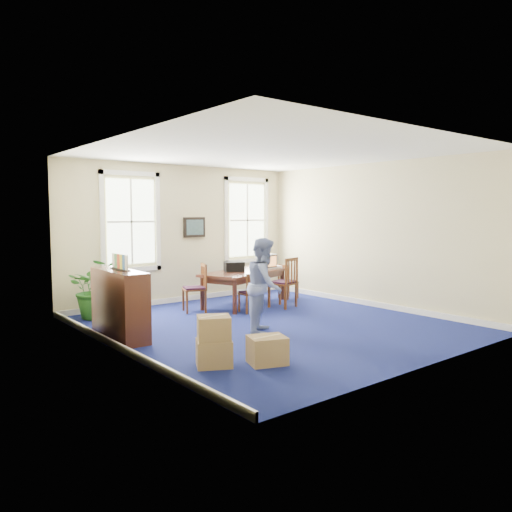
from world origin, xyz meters
TOP-DOWN VIEW (x-y plane):
  - floor at (0.00, 0.00)m, footprint 6.50×6.50m
  - ceiling at (0.00, 0.00)m, footprint 6.50×6.50m
  - wall_back at (0.00, 3.25)m, footprint 6.50×0.00m
  - wall_front at (0.00, -3.25)m, footprint 6.50×0.00m
  - wall_left at (-3.00, 0.00)m, footprint 0.00×6.50m
  - wall_right at (3.00, 0.00)m, footprint 0.00×6.50m
  - baseboard_back at (0.00, 3.22)m, footprint 6.00×0.04m
  - baseboard_left at (-2.97, 0.00)m, footprint 0.04×6.50m
  - baseboard_right at (2.97, 0.00)m, footprint 0.04×6.50m
  - window_left at (-1.30, 3.23)m, footprint 1.40×0.12m
  - window_right at (1.90, 3.23)m, footprint 1.40×0.12m
  - wall_picture at (0.30, 3.20)m, footprint 0.58×0.06m
  - conference_table at (0.86, 1.96)m, footprint 2.50×1.75m
  - crt_tv at (1.53, 2.01)m, footprint 0.46×0.49m
  - game_console at (1.84, 1.96)m, footprint 0.21×0.24m
  - equipment_bag at (0.60, 2.01)m, footprint 0.50×0.42m
  - chair_near_left at (0.39, 1.18)m, footprint 0.43×0.43m
  - chair_near_right at (1.33, 1.18)m, footprint 0.61×0.61m
  - chair_end_left at (-0.49, 1.96)m, footprint 0.58×0.58m
  - chair_end_right at (2.21, 1.96)m, footprint 0.38×0.38m
  - man at (-0.44, -0.32)m, footprint 1.02×1.01m
  - credenza at (-2.62, 0.85)m, footprint 0.48×1.54m
  - brochure_rack at (-2.60, 0.85)m, footprint 0.16×0.65m
  - potted_plant at (-2.33, 2.64)m, footprint 1.27×1.17m
  - cardboard_boxes at (-2.08, -1.34)m, footprint 1.67×1.67m

SIDE VIEW (x-z plane):
  - floor at x=0.00m, z-range 0.00..0.00m
  - baseboard_back at x=0.00m, z-range 0.00..0.12m
  - baseboard_left at x=-2.97m, z-range 0.00..0.12m
  - baseboard_right at x=2.97m, z-range 0.00..0.12m
  - cardboard_boxes at x=-2.08m, z-range 0.00..0.73m
  - conference_table at x=0.86m, z-range 0.00..0.78m
  - chair_end_right at x=2.21m, z-range 0.00..0.84m
  - chair_near_left at x=0.39m, z-range 0.00..0.84m
  - chair_end_left at x=-0.49m, z-range 0.00..1.02m
  - chair_near_right at x=1.33m, z-range 0.00..1.12m
  - credenza at x=-2.62m, z-range 0.00..1.20m
  - potted_plant at x=-2.33m, z-range 0.00..1.20m
  - game_console at x=1.84m, z-range 0.78..0.83m
  - man at x=-0.44m, z-range 0.00..1.66m
  - equipment_bag at x=0.60m, z-range 0.78..0.99m
  - crt_tv at x=1.53m, z-range 0.78..1.13m
  - brochure_rack at x=-2.60m, z-range 1.20..1.48m
  - wall_back at x=0.00m, z-range -1.65..4.85m
  - wall_front at x=0.00m, z-range -1.65..4.85m
  - wall_left at x=-3.00m, z-range -1.65..4.85m
  - wall_right at x=3.00m, z-range -1.65..4.85m
  - wall_picture at x=0.30m, z-range 1.51..1.99m
  - window_left at x=-1.30m, z-range 0.80..3.00m
  - window_right at x=1.90m, z-range 0.80..3.00m
  - ceiling at x=0.00m, z-range 3.20..3.20m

